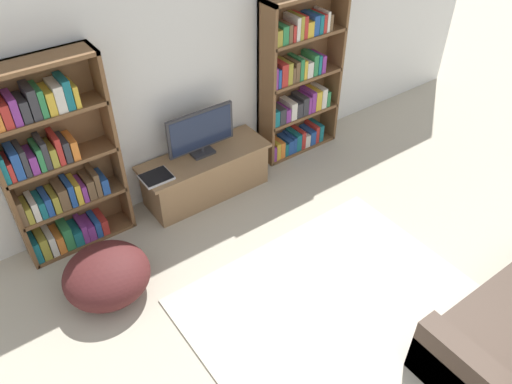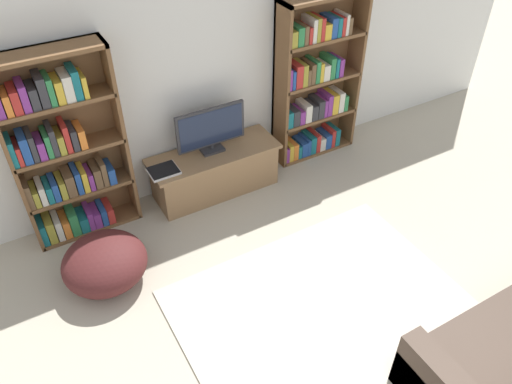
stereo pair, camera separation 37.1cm
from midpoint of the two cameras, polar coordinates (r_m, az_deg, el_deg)
wall_back at (r=5.08m, az=-11.38°, el=12.77°), size 8.80×0.06×2.60m
bookshelf_left at (r=4.81m, az=-24.13°, el=2.69°), size 1.02×0.30×1.89m
bookshelf_right at (r=5.80m, az=2.86°, el=12.48°), size 1.02×0.30×1.89m
tv_stand at (r=5.42m, az=-7.71°, el=1.97°), size 1.41×0.50×0.50m
television at (r=5.15m, az=-8.40°, el=6.74°), size 0.76×0.16×0.51m
laptop at (r=5.03m, az=-13.41°, el=1.59°), size 0.29×0.25×0.03m
area_rug at (r=4.45m, az=6.77°, el=-13.08°), size 2.43×1.94×0.02m
beanbag_ottoman at (r=4.62m, az=-18.93°, el=-9.06°), size 0.75×0.75×0.43m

